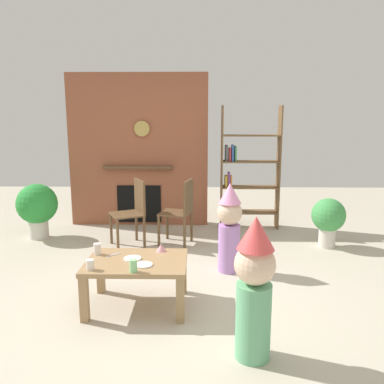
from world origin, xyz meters
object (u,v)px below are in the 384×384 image
object	(u,v)px
bookshelf	(245,172)
paper_plate_rear	(144,265)
paper_cup_near_right	(90,265)
potted_plant_short	(37,206)
paper_plate_front	(133,258)
coffee_table	(137,268)
child_with_cone_hat	(254,285)
dining_chair_left	(133,208)
paper_cup_near_left	(97,249)
dining_chair_middle	(182,208)
paper_cup_center	(133,266)
birthday_cake_slice	(161,248)
child_in_pink	(229,225)
potted_plant_tall	(328,218)

from	to	relation	value
bookshelf	paper_plate_rear	size ratio (longest dim) A/B	11.80
paper_cup_near_right	bookshelf	bearing A→B (deg)	60.46
bookshelf	paper_plate_rear	world-z (taller)	bookshelf
paper_cup_near_right	potted_plant_short	distance (m)	2.68
bookshelf	paper_plate_front	world-z (taller)	bookshelf
coffee_table	paper_cup_near_right	distance (m)	0.44
child_with_cone_hat	bookshelf	bearing A→B (deg)	-56.66
coffee_table	potted_plant_short	bearing A→B (deg)	130.39
potted_plant_short	dining_chair_left	bearing A→B (deg)	-11.40
bookshelf	coffee_table	xyz separation A→B (m)	(-1.29, -2.67, -0.52)
paper_cup_near_left	child_with_cone_hat	size ratio (longest dim) A/B	0.10
coffee_table	paper_cup_near_right	xyz separation A→B (m)	(-0.36, -0.23, 0.12)
child_with_cone_hat	dining_chair_middle	world-z (taller)	child_with_cone_hat
bookshelf	potted_plant_short	bearing A→B (deg)	-168.63
paper_cup_near_right	paper_cup_near_left	bearing A→B (deg)	95.41
paper_cup_center	paper_plate_front	size ratio (longest dim) A/B	0.68
child_with_cone_hat	dining_chair_middle	bearing A→B (deg)	-37.59
paper_plate_front	paper_plate_rear	world-z (taller)	same
paper_plate_front	birthday_cake_slice	size ratio (longest dim) A/B	1.61
bookshelf	paper_plate_front	bearing A→B (deg)	-116.69
child_in_pink	potted_plant_tall	distance (m)	1.64
paper_cup_near_right	dining_chair_left	size ratio (longest dim) A/B	0.10
paper_plate_front	potted_plant_short	world-z (taller)	potted_plant_short
paper_cup_near_right	child_in_pink	distance (m)	1.68
paper_plate_rear	potted_plant_short	distance (m)	2.85
child_in_pink	dining_chair_left	world-z (taller)	child_in_pink
potted_plant_tall	dining_chair_left	bearing A→B (deg)	179.01
dining_chair_left	potted_plant_short	xyz separation A→B (m)	(-1.43, 0.29, -0.04)
dining_chair_left	potted_plant_tall	xyz separation A→B (m)	(2.62, -0.05, -0.11)
paper_cup_near_right	paper_cup_center	distance (m)	0.38
paper_cup_near_left	paper_cup_near_right	bearing A→B (deg)	-84.59
paper_plate_rear	dining_chair_left	bearing A→B (deg)	101.90
paper_plate_rear	child_in_pink	distance (m)	1.29
bookshelf	paper_cup_center	bearing A→B (deg)	-113.33
birthday_cake_slice	dining_chair_left	distance (m)	1.61
dining_chair_left	birthday_cake_slice	bearing A→B (deg)	82.78
paper_cup_near_left	child_in_pink	size ratio (longest dim) A/B	0.11
paper_plate_front	child_with_cone_hat	bearing A→B (deg)	-38.58
dining_chair_left	child_in_pink	bearing A→B (deg)	117.47
paper_plate_rear	child_in_pink	size ratio (longest dim) A/B	0.16
child_in_pink	potted_plant_tall	xyz separation A→B (m)	(1.39, 0.86, -0.13)
paper_cup_near_left	dining_chair_left	bearing A→B (deg)	87.35
birthday_cake_slice	child_in_pink	bearing A→B (deg)	40.93
paper_cup_near_right	paper_cup_center	xyz separation A→B (m)	(0.37, -0.04, 0.01)
child_in_pink	potted_plant_tall	world-z (taller)	child_in_pink
dining_chair_middle	paper_cup_near_left	bearing A→B (deg)	80.03
dining_chair_left	potted_plant_tall	distance (m)	2.62
paper_plate_front	potted_plant_tall	world-z (taller)	potted_plant_tall
paper_plate_rear	potted_plant_tall	distance (m)	2.89
dining_chair_left	paper_cup_near_right	bearing A→B (deg)	62.83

